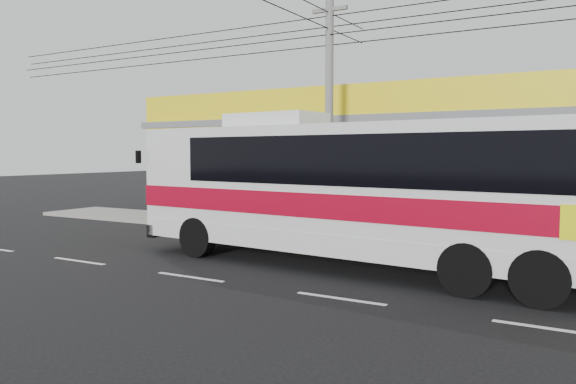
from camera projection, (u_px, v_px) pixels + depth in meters
The scene contains 8 objects.
ground at pixel (249, 260), 15.75m from camera, with size 120.00×120.00×0.00m, color black.
sidewalk at pixel (339, 232), 20.92m from camera, with size 30.00×3.20×0.15m, color gray.
lane_markings at pixel (191, 277), 13.60m from camera, with size 50.00×0.12×0.01m, color silver, non-canonical shape.
storefront_building at pixel (391, 169), 25.54m from camera, with size 22.60×9.20×5.70m.
coach_bus at pixel (370, 184), 14.30m from camera, with size 13.58×4.01×4.13m.
motorbike_red at pixel (184, 211), 22.98m from camera, with size 0.61×1.76×0.93m, color maroon.
motorbike_dark at pixel (173, 201), 26.43m from camera, with size 0.54×1.92×1.15m, color black.
utility_pole at pixel (330, 29), 19.97m from camera, with size 34.00×14.00×9.00m.
Camera 1 is at (8.81, -12.90, 3.01)m, focal length 35.00 mm.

